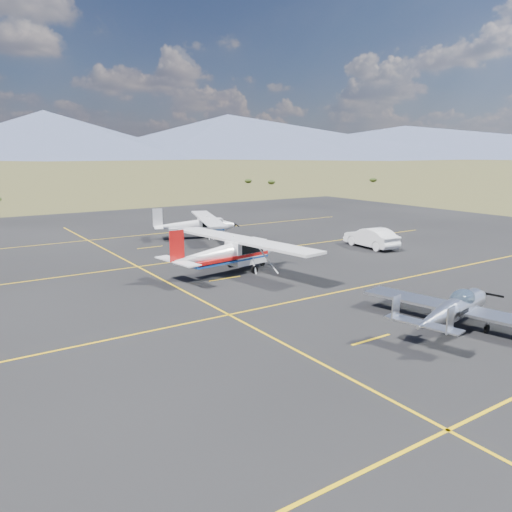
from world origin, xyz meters
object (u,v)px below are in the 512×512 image
object	(u,v)px
aircraft_cessna	(228,252)
sedan	(371,237)
aircraft_plain	(196,225)
aircraft_low_wing	(455,308)

from	to	relation	value
aircraft_cessna	sedan	distance (m)	12.75
aircraft_plain	sedan	world-z (taller)	aircraft_plain
aircraft_low_wing	sedan	bearing A→B (deg)	42.36
sedan	aircraft_low_wing	bearing A→B (deg)	58.59
aircraft_low_wing	aircraft_cessna	size ratio (longest dim) A/B	0.73
aircraft_low_wing	aircraft_cessna	bearing A→B (deg)	89.78
aircraft_plain	sedan	bearing A→B (deg)	-31.77
aircraft_low_wing	aircraft_plain	xyz separation A→B (m)	(1.07, 24.71, 0.24)
aircraft_cessna	aircraft_plain	size ratio (longest dim) A/B	1.18
aircraft_low_wing	aircraft_cessna	distance (m)	13.32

